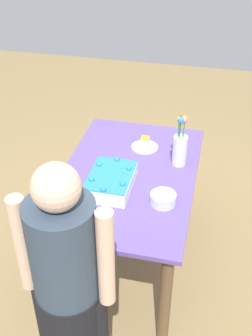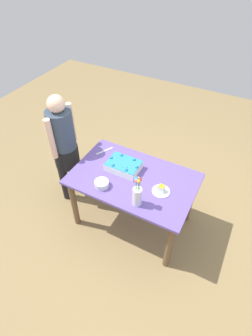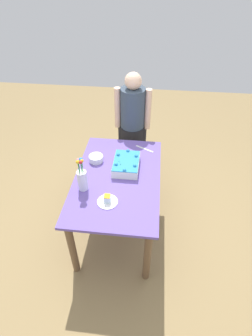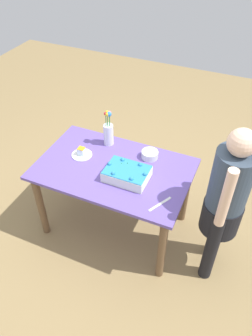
# 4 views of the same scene
# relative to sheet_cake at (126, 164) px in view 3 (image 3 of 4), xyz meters

# --- Properties ---
(ground_plane) EXTENTS (8.00, 8.00, 0.00)m
(ground_plane) POSITION_rel_sheet_cake_xyz_m (-0.16, 0.07, -0.83)
(ground_plane) COLOR olive
(dining_table) EXTENTS (1.36, 0.86, 0.78)m
(dining_table) POSITION_rel_sheet_cake_xyz_m (-0.16, 0.07, -0.18)
(dining_table) COLOR #654FA6
(dining_table) RESTS_ON ground_plane
(sheet_cake) EXTENTS (0.37, 0.26, 0.12)m
(sheet_cake) POSITION_rel_sheet_cake_xyz_m (0.00, 0.00, 0.00)
(sheet_cake) COLOR white
(sheet_cake) RESTS_ON dining_table
(serving_plate_with_slice) EXTENTS (0.19, 0.19, 0.08)m
(serving_plate_with_slice) POSITION_rel_sheet_cake_xyz_m (-0.50, 0.12, -0.03)
(serving_plate_with_slice) COLOR white
(serving_plate_with_slice) RESTS_ON dining_table
(cake_knife) EXTENTS (0.13, 0.21, 0.00)m
(cake_knife) POSITION_rel_sheet_cake_xyz_m (0.36, -0.17, -0.05)
(cake_knife) COLOR silver
(cake_knife) RESTS_ON dining_table
(flower_vase) EXTENTS (0.09, 0.09, 0.36)m
(flower_vase) POSITION_rel_sheet_cake_xyz_m (-0.35, 0.38, 0.08)
(flower_vase) COLOR white
(flower_vase) RESTS_ON dining_table
(fruit_bowl) EXTENTS (0.15, 0.15, 0.07)m
(fruit_bowl) POSITION_rel_sheet_cake_xyz_m (0.08, 0.34, -0.02)
(fruit_bowl) COLOR silver
(fruit_bowl) RESTS_ON dining_table
(person_standing) EXTENTS (0.31, 0.45, 1.49)m
(person_standing) POSITION_rel_sheet_cake_xyz_m (0.82, 0.01, 0.02)
(person_standing) COLOR black
(person_standing) RESTS_ON ground_plane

